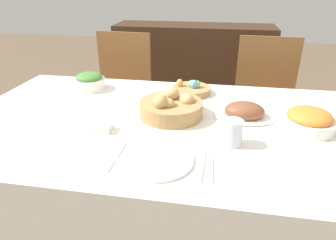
{
  "coord_description": "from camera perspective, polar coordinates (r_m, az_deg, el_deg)",
  "views": [
    {
      "loc": [
        0.18,
        -1.17,
        1.35
      ],
      "look_at": [
        -0.01,
        -0.08,
        0.81
      ],
      "focal_mm": 32.0,
      "sensor_mm": 36.0,
      "label": 1
    }
  ],
  "objects": [
    {
      "name": "dining_table",
      "position": [
        1.53,
        0.71,
        -13.24
      ],
      "size": [
        1.9,
        1.05,
        0.77
      ],
      "color": "white",
      "rests_on": "ground"
    },
    {
      "name": "chair_far_left",
      "position": [
        2.32,
        -9.03,
        4.6
      ],
      "size": [
        0.45,
        0.45,
        0.98
      ],
      "rotation": [
        0.0,
        0.0,
        -0.09
      ],
      "color": "brown",
      "rests_on": "ground"
    },
    {
      "name": "chair_far_right",
      "position": [
        2.23,
        17.81,
        2.76
      ],
      "size": [
        0.43,
        0.43,
        0.98
      ],
      "rotation": [
        0.0,
        0.0,
        -0.03
      ],
      "color": "brown",
      "rests_on": "ground"
    },
    {
      "name": "sideboard",
      "position": [
        3.2,
        4.74,
        9.53
      ],
      "size": [
        1.57,
        0.44,
        0.91
      ],
      "color": "#3D2616",
      "rests_on": "ground"
    },
    {
      "name": "bread_basket",
      "position": [
        1.35,
        0.56,
        2.49
      ],
      "size": [
        0.29,
        0.29,
        0.12
      ],
      "color": "#AD8451",
      "rests_on": "dining_table"
    },
    {
      "name": "egg_basket",
      "position": [
        1.63,
        4.42,
        5.88
      ],
      "size": [
        0.21,
        0.21,
        0.08
      ],
      "color": "#AD8451",
      "rests_on": "dining_table"
    },
    {
      "name": "ham_platter",
      "position": [
        1.38,
        14.34,
        1.45
      ],
      "size": [
        0.27,
        0.19,
        0.08
      ],
      "color": "white",
      "rests_on": "dining_table"
    },
    {
      "name": "green_salad_bowl",
      "position": [
        1.74,
        -14.71,
        7.14
      ],
      "size": [
        0.17,
        0.17,
        0.1
      ],
      "color": "white",
      "rests_on": "dining_table"
    },
    {
      "name": "carrot_bowl",
      "position": [
        1.36,
        25.23,
        -0.03
      ],
      "size": [
        0.21,
        0.21,
        0.09
      ],
      "color": "white",
      "rests_on": "dining_table"
    },
    {
      "name": "dinner_plate",
      "position": [
        1.04,
        -1.81,
        -7.63
      ],
      "size": [
        0.25,
        0.25,
        0.01
      ],
      "color": "white",
      "rests_on": "dining_table"
    },
    {
      "name": "fork",
      "position": [
        1.07,
        -9.79,
        -6.88
      ],
      "size": [
        0.01,
        0.19,
        0.0
      ],
      "rotation": [
        0.0,
        0.0,
        -0.02
      ],
      "color": "silver",
      "rests_on": "dining_table"
    },
    {
      "name": "knife",
      "position": [
        1.02,
        6.6,
        -8.5
      ],
      "size": [
        0.01,
        0.19,
        0.0
      ],
      "rotation": [
        0.0,
        0.0,
        -0.02
      ],
      "color": "silver",
      "rests_on": "dining_table"
    },
    {
      "name": "spoon",
      "position": [
        1.02,
        8.3,
        -8.63
      ],
      "size": [
        0.01,
        0.19,
        0.0
      ],
      "rotation": [
        0.0,
        0.0,
        0.02
      ],
      "color": "silver",
      "rests_on": "dining_table"
    },
    {
      "name": "drinking_cup",
      "position": [
        1.14,
        12.16,
        -2.36
      ],
      "size": [
        0.08,
        0.08,
        0.1
      ],
      "color": "silver",
      "rests_on": "dining_table"
    },
    {
      "name": "butter_dish",
      "position": [
        1.26,
        -13.07,
        -1.28
      ],
      "size": [
        0.11,
        0.07,
        0.03
      ],
      "color": "white",
      "rests_on": "dining_table"
    }
  ]
}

